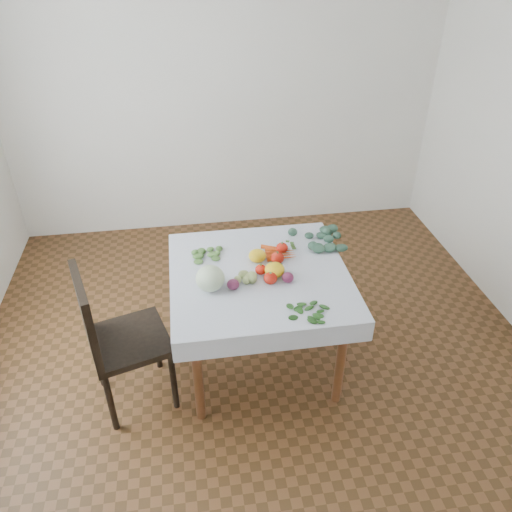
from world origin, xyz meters
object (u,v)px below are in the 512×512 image
at_px(cabbage, 210,278).
at_px(carrot_bunch, 279,253).
at_px(table, 259,286).
at_px(chair, 112,334).
at_px(heirloom_back, 257,256).

bearing_deg(cabbage, carrot_bunch, 32.20).
distance_m(table, chair, 0.96).
bearing_deg(heirloom_back, table, -93.64).
height_order(table, chair, chair).
height_order(chair, heirloom_back, chair).
relative_size(table, cabbage, 5.72).
bearing_deg(table, carrot_bunch, 48.47).
height_order(table, carrot_bunch, carrot_bunch).
distance_m(chair, carrot_bunch, 1.18).
relative_size(cabbage, heirloom_back, 1.51).
relative_size(heirloom_back, carrot_bunch, 0.57).
relative_size(cabbage, carrot_bunch, 0.86).
height_order(cabbage, carrot_bunch, cabbage).
xyz_separation_m(table, cabbage, (-0.32, -0.12, 0.18)).
bearing_deg(cabbage, heirloom_back, 37.90).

